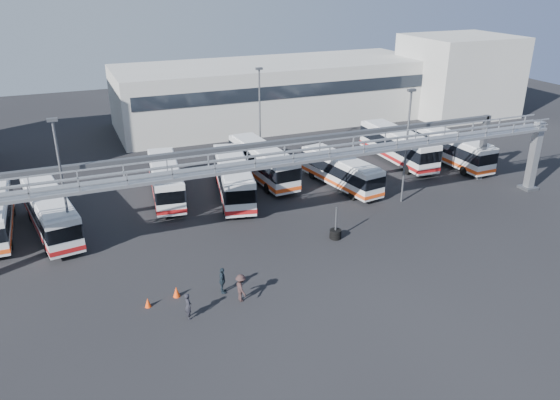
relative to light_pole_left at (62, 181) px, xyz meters
name	(u,v)px	position (x,y,z in m)	size (l,w,h in m)	color
ground	(316,262)	(16.00, -8.00, -5.73)	(140.00, 140.00, 0.00)	black
gantry	(284,164)	(16.00, -2.13, -0.22)	(51.40, 5.15, 7.10)	#96999E
warehouse	(274,92)	(28.00, 30.00, -1.73)	(42.00, 14.00, 8.00)	#9E9E99
building_right	(459,75)	(54.00, 24.00, -0.23)	(14.00, 12.00, 11.00)	#B2B2AD
light_pole_left	(62,181)	(0.00, 0.00, 0.00)	(0.70, 0.35, 10.21)	#4C4F54
light_pole_mid	(407,141)	(28.00, -1.00, 0.00)	(0.70, 0.35, 10.21)	#4C4F54
light_pole_back	(260,111)	(20.00, 14.00, 0.00)	(0.70, 0.35, 10.21)	#4C4F54
bus_1	(50,212)	(-1.28, 4.15, -3.89)	(4.31, 11.21, 3.32)	silver
bus_3	(166,179)	(8.57, 8.08, -3.91)	(3.74, 11.03, 3.29)	silver
bus_4	(233,177)	(14.34, 5.94, -3.78)	(4.96, 11.87, 3.51)	silver
bus_5	(262,161)	(18.42, 9.14, -3.82)	(3.44, 11.52, 3.45)	silver
bus_6	(341,170)	(24.59, 4.34, -4.03)	(3.92, 10.35, 3.07)	silver
bus_8	(398,145)	(33.83, 8.55, -3.78)	(2.74, 11.60, 3.52)	silver
bus_9	(451,148)	(38.78, 5.83, -3.92)	(2.87, 10.84, 3.27)	silver
pedestrian_a	(188,306)	(5.91, -11.29, -4.88)	(0.62, 0.40, 1.69)	black
pedestrian_c	(241,288)	(9.44, -10.70, -4.80)	(1.20, 0.69, 1.85)	#2F201F
pedestrian_d	(222,281)	(8.62, -9.38, -4.83)	(1.05, 0.44, 1.80)	#19242E
cone_left	(148,302)	(3.84, -9.16, -5.42)	(0.39, 0.39, 0.62)	#EF400D
cone_right	(176,292)	(5.74, -8.69, -5.37)	(0.45, 0.45, 0.72)	#EF400D
tire_stack	(335,233)	(19.02, -5.25, -5.28)	(0.92, 0.92, 2.63)	black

